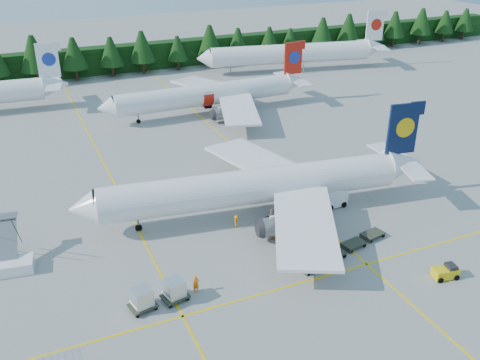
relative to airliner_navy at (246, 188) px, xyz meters
name	(u,v)px	position (x,y,z in m)	size (l,w,h in m)	color
ground	(288,248)	(1.24, -8.36, -3.68)	(320.00, 320.00, 0.00)	#979792
taxi_stripe_a	(120,194)	(-12.76, 11.64, -3.68)	(0.25, 120.00, 0.01)	yellow
taxi_stripe_b	(258,168)	(7.24, 11.64, -3.68)	(0.25, 120.00, 0.01)	yellow
taxi_stripe_cross	(317,278)	(1.24, -14.36, -3.68)	(80.00, 0.25, 0.01)	yellow
treeline_hedge	(120,58)	(1.24, 73.64, -0.68)	(220.00, 4.00, 6.00)	black
airliner_navy	(246,188)	(0.00, 0.00, 0.00)	(42.02, 34.37, 12.25)	white
airliner_red	(202,96)	(8.10, 37.23, -0.25)	(39.27, 32.32, 11.42)	white
airliner_far_right	(286,54)	(36.50, 58.24, 0.40)	(44.41, 11.90, 13.02)	white
airstairs	(9,262)	(-26.57, -0.47, -2.77)	(4.94, 6.71, 4.20)	white
service_truck	(326,198)	(9.83, -2.22, -2.43)	(5.31, 2.09, 2.53)	white
baggage_tug	(446,272)	(13.07, -19.37, -3.03)	(2.69, 1.74, 1.34)	#E2BD0C
dolly_train	(344,248)	(6.29, -11.50, -3.20)	(12.16, 4.49, 0.15)	#313526
uld_pair	(159,294)	(-14.22, -11.92, -2.44)	(5.82, 2.39, 1.85)	#313526
crew_a	(196,284)	(-10.45, -11.53, -2.78)	(0.66, 0.43, 1.81)	#FF6905
crew_b	(272,232)	(0.48, -6.05, -2.82)	(0.84, 0.65, 1.73)	orange
crew_c	(236,222)	(-2.18, -2.16, -2.89)	(0.65, 0.44, 1.58)	orange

